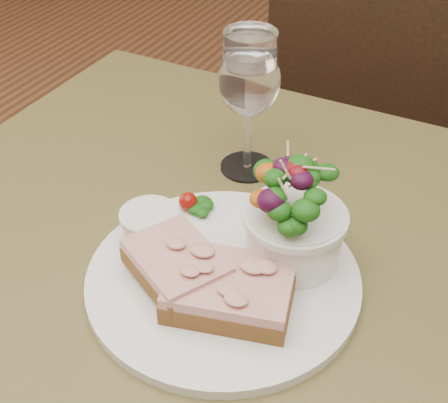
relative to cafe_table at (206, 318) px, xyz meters
The scene contains 9 objects.
cafe_table is the anchor object (origin of this frame).
chair_far 0.83m from the cafe_table, 87.64° to the left, with size 0.44×0.44×0.90m.
dinner_plate 0.12m from the cafe_table, 33.76° to the right, with size 0.29×0.29×0.01m, color white.
sandwich_front 0.15m from the cafe_table, 42.51° to the right, with size 0.14×0.12×0.03m.
sandwich_back 0.15m from the cafe_table, 91.22° to the right, with size 0.13×0.12×0.03m.
ramekin 0.15m from the cafe_table, behind, with size 0.06×0.06×0.04m.
salad_bowl 0.20m from the cafe_table, 20.19° to the left, with size 0.10×0.10×0.13m.
garnish 0.14m from the cafe_table, 124.15° to the left, with size 0.05×0.04×0.02m.
wine_glass 0.29m from the cafe_table, 100.35° to the left, with size 0.08×0.08×0.18m.
Camera 1 is at (0.25, -0.44, 1.22)m, focal length 50.00 mm.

